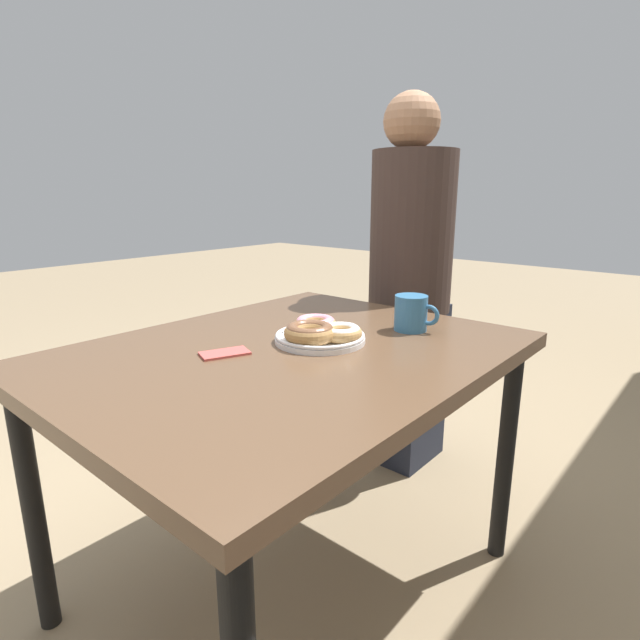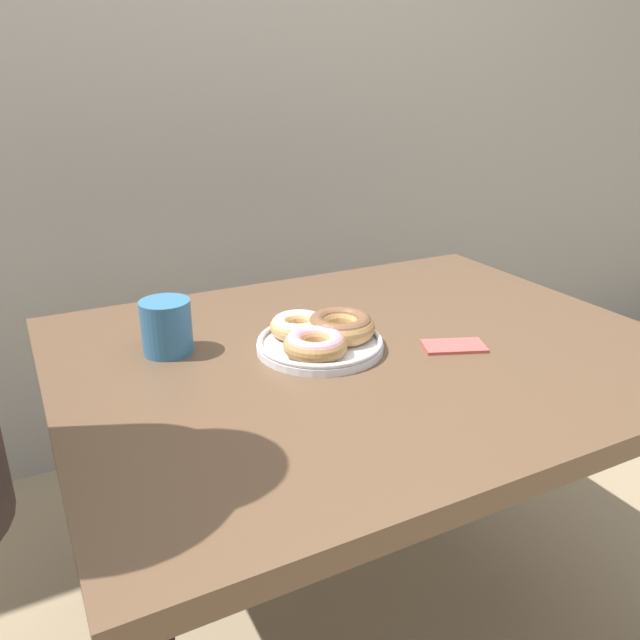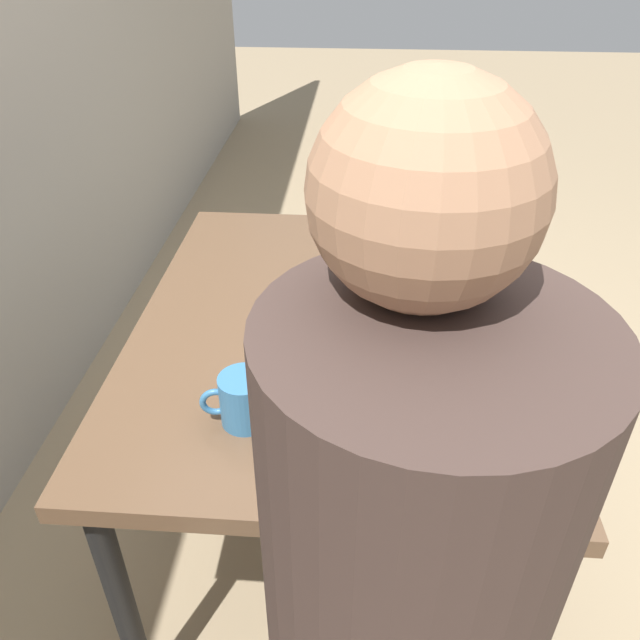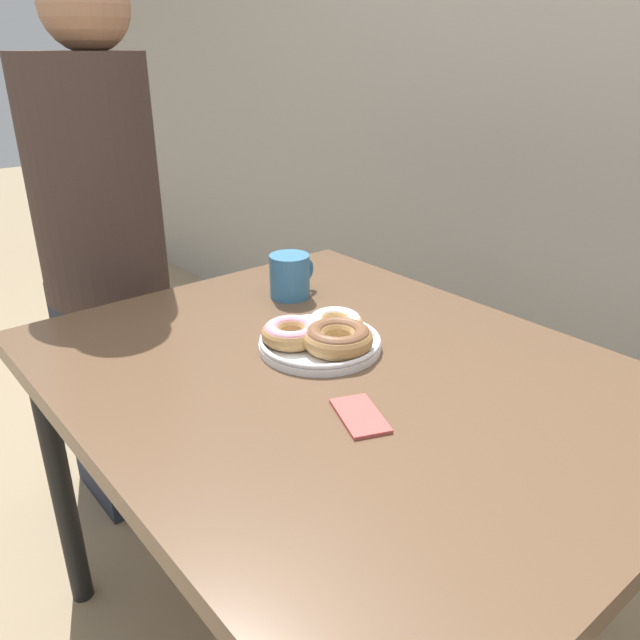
{
  "view_description": "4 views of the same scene",
  "coord_description": "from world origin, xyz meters",
  "px_view_note": "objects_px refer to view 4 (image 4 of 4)",
  "views": [
    {
      "loc": [
        0.87,
        0.95,
        1.11
      ],
      "look_at": [
        -0.09,
        0.13,
        0.78
      ],
      "focal_mm": 28.0,
      "sensor_mm": 36.0,
      "label": 1
    },
    {
      "loc": [
        -0.58,
        -0.82,
        1.2
      ],
      "look_at": [
        -0.09,
        0.13,
        0.78
      ],
      "focal_mm": 35.0,
      "sensor_mm": 36.0,
      "label": 2
    },
    {
      "loc": [
        -1.2,
        0.05,
        1.54
      ],
      "look_at": [
        -0.09,
        0.13,
        0.78
      ],
      "focal_mm": 35.0,
      "sensor_mm": 36.0,
      "label": 3
    },
    {
      "loc": [
        0.75,
        -0.56,
        1.26
      ],
      "look_at": [
        -0.09,
        0.13,
        0.78
      ],
      "focal_mm": 35.0,
      "sensor_mm": 36.0,
      "label": 4
    }
  ],
  "objects_px": {
    "donut_plate": "(322,335)",
    "coffee_mug": "(290,275)",
    "napkin": "(360,416)",
    "dining_table": "(340,402)",
    "person_figure": "(101,258)"
  },
  "relations": [
    {
      "from": "donut_plate",
      "to": "coffee_mug",
      "type": "bearing_deg",
      "value": 155.15
    },
    {
      "from": "dining_table",
      "to": "donut_plate",
      "type": "relative_size",
      "value": 4.48
    },
    {
      "from": "person_figure",
      "to": "napkin",
      "type": "bearing_deg",
      "value": 2.44
    },
    {
      "from": "coffee_mug",
      "to": "donut_plate",
      "type": "bearing_deg",
      "value": -24.85
    },
    {
      "from": "donut_plate",
      "to": "coffee_mug",
      "type": "distance_m",
      "value": 0.29
    },
    {
      "from": "dining_table",
      "to": "donut_plate",
      "type": "bearing_deg",
      "value": 162.63
    },
    {
      "from": "dining_table",
      "to": "donut_plate",
      "type": "distance_m",
      "value": 0.13
    },
    {
      "from": "dining_table",
      "to": "person_figure",
      "type": "relative_size",
      "value": 0.8
    },
    {
      "from": "dining_table",
      "to": "coffee_mug",
      "type": "xyz_separation_m",
      "value": [
        -0.35,
        0.15,
        0.12
      ]
    },
    {
      "from": "dining_table",
      "to": "coffee_mug",
      "type": "relative_size",
      "value": 8.92
    },
    {
      "from": "dining_table",
      "to": "person_figure",
      "type": "distance_m",
      "value": 0.82
    },
    {
      "from": "coffee_mug",
      "to": "napkin",
      "type": "xyz_separation_m",
      "value": [
        0.49,
        -0.23,
        -0.05
      ]
    },
    {
      "from": "donut_plate",
      "to": "napkin",
      "type": "height_order",
      "value": "donut_plate"
    },
    {
      "from": "donut_plate",
      "to": "dining_table",
      "type": "bearing_deg",
      "value": -17.37
    },
    {
      "from": "dining_table",
      "to": "donut_plate",
      "type": "height_order",
      "value": "donut_plate"
    }
  ]
}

